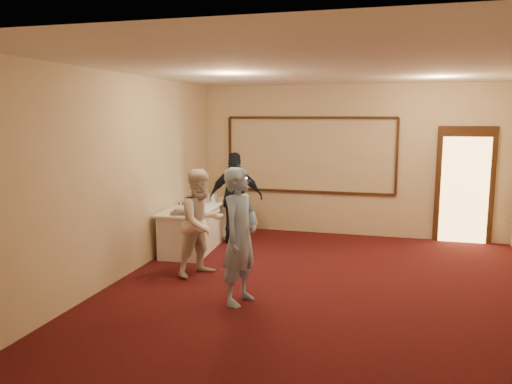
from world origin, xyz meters
TOP-DOWN VIEW (x-y plane):
  - floor at (0.00, 0.00)m, footprint 7.00×7.00m
  - room_walls at (0.00, 0.00)m, footprint 6.04×7.04m
  - wall_molding at (-0.80, 3.47)m, footprint 3.45×0.04m
  - doorway at (2.15, 3.45)m, footprint 1.05×0.07m
  - buffet_table at (-2.60, 1.76)m, footprint 0.94×2.13m
  - pavlova_tray at (-2.51, 0.99)m, footprint 0.40×0.50m
  - cupcake_stand at (-2.82, 2.67)m, footprint 0.31×0.31m
  - plate_stack_a at (-2.63, 1.91)m, footprint 0.21×0.21m
  - plate_stack_b at (-2.44, 2.20)m, footprint 0.19×0.19m
  - tart at (-2.49, 1.49)m, footprint 0.30×0.30m
  - man at (-1.01, -0.66)m, footprint 0.57×0.72m
  - woman at (-1.91, 0.29)m, footprint 0.92×0.98m
  - guest at (-2.00, 2.28)m, footprint 1.08×0.70m
  - camera_flash at (-1.78, 2.13)m, footprint 0.08×0.05m

SIDE VIEW (x-z plane):
  - floor at x=0.00m, z-range 0.00..0.00m
  - buffet_table at x=-2.60m, z-range 0.00..0.77m
  - tart at x=-2.49m, z-range 0.77..0.83m
  - woman at x=-1.91m, z-range 0.00..1.61m
  - pavlova_tray at x=-2.51m, z-range 0.76..0.93m
  - plate_stack_b at x=-2.44m, z-range 0.77..0.93m
  - guest at x=-2.00m, z-range 0.00..1.72m
  - plate_stack_a at x=-2.63m, z-range 0.77..0.95m
  - man at x=-1.01m, z-range 0.00..1.75m
  - cupcake_stand at x=-2.82m, z-range 0.71..1.16m
  - doorway at x=2.15m, z-range -0.02..2.18m
  - camera_flash at x=-1.78m, z-range 1.23..1.28m
  - wall_molding at x=-0.80m, z-range 0.83..2.38m
  - room_walls at x=0.00m, z-range 0.52..3.54m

